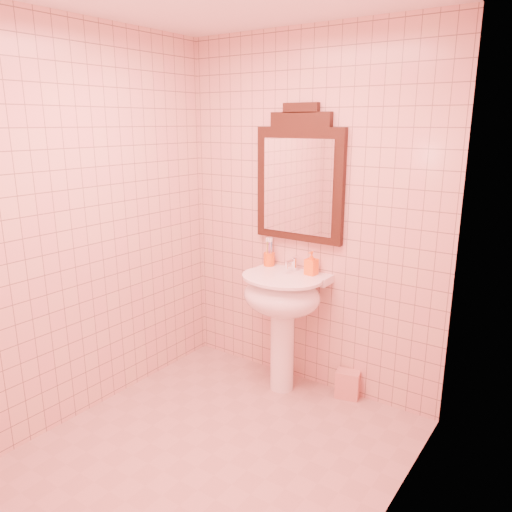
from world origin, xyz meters
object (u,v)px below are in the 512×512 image
Objects in this scene: pedestal_sink at (282,303)px; towel at (348,384)px; mirror at (299,179)px; soap_dispenser at (311,263)px; toothbrush_cup at (269,259)px.

pedestal_sink is 0.74m from towel.
soap_dispenser is at bearing -22.69° from mirror.
pedestal_sink is 4.64× the size of toothbrush_cup.
toothbrush_cup is 1.05m from towel.
soap_dispenser is (0.15, 0.14, 0.28)m from pedestal_sink.
mirror is at bearing 161.14° from soap_dispenser.
mirror is (0.00, 0.20, 0.85)m from pedestal_sink.
towel is at bearing 9.16° from soap_dispenser.
pedestal_sink is at bearing -36.18° from toothbrush_cup.
pedestal_sink is 0.35m from soap_dispenser.
toothbrush_cup is at bearing -179.19° from towel.
pedestal_sink is at bearing -159.39° from towel.
toothbrush_cup is (-0.22, -0.04, -0.60)m from mirror.
towel is at bearing 20.61° from pedestal_sink.
mirror is 0.64m from toothbrush_cup.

